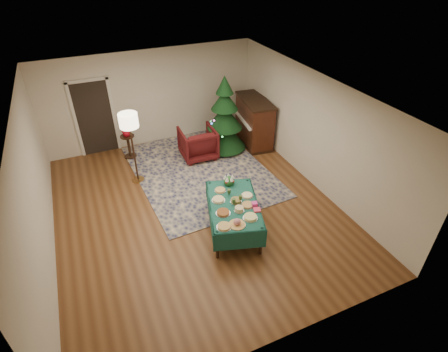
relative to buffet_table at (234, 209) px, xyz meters
name	(u,v)px	position (x,y,z in m)	size (l,w,h in m)	color
room_shell	(193,157)	(-0.49, 0.97, 0.81)	(7.00, 7.00, 7.00)	#593319
doorway	(95,116)	(-2.09, 4.45, 0.56)	(1.08, 0.04, 2.16)	black
rug	(200,170)	(0.15, 2.37, -0.53)	(3.20, 4.20, 0.02)	#121745
buffet_table	(234,209)	(0.00, 0.00, 0.00)	(1.46, 1.93, 0.67)	black
platter_0	(224,226)	(-0.46, -0.55, 0.15)	(0.29, 0.29, 0.04)	silver
platter_1	(237,223)	(-0.21, -0.60, 0.19)	(0.33, 0.33, 0.14)	silver
platter_2	(250,217)	(0.10, -0.53, 0.16)	(0.29, 0.29, 0.06)	silver
platter_3	(223,213)	(-0.32, -0.19, 0.15)	(0.29, 0.29, 0.05)	silver
platter_4	(239,209)	(0.00, -0.24, 0.18)	(0.20, 0.20, 0.09)	silver
platter_5	(248,205)	(0.23, -0.17, 0.15)	(0.27, 0.27, 0.04)	silver
platter_6	(218,200)	(-0.24, 0.22, 0.15)	(0.28, 0.28, 0.05)	silver
platter_7	(236,201)	(0.07, 0.04, 0.16)	(0.24, 0.24, 0.06)	silver
platter_8	(247,195)	(0.36, 0.12, 0.15)	(0.25, 0.25, 0.04)	silver
platter_9	(220,190)	(-0.08, 0.51, 0.15)	(0.25, 0.25, 0.04)	silver
goblet_0	(229,192)	(0.03, 0.29, 0.22)	(0.07, 0.07, 0.16)	#2D471E
goblet_1	(241,198)	(0.16, 0.01, 0.22)	(0.07, 0.07, 0.16)	#2D471E
goblet_2	(234,202)	(-0.02, -0.04, 0.22)	(0.07, 0.07, 0.16)	#2D471E
napkin_stack	(257,210)	(0.33, -0.38, 0.15)	(0.13, 0.13, 0.04)	#F54465
gift_box	(255,204)	(0.35, -0.23, 0.18)	(0.11, 0.11, 0.09)	#E03E99
centerpiece	(229,180)	(0.19, 0.64, 0.25)	(0.24, 0.24, 0.28)	#1E4C1E
armchair	(198,142)	(0.35, 3.06, -0.06)	(0.92, 0.86, 0.95)	#4B1011
floor_lamp	(129,125)	(-1.45, 2.60, 1.01)	(0.44, 0.44, 1.83)	#A57F3F
side_table	(129,147)	(-1.40, 3.82, -0.21)	(0.37, 0.37, 0.67)	black
potted_plant	(126,132)	(-1.40, 3.82, 0.26)	(0.25, 0.44, 0.25)	red
christmas_tree	(225,118)	(1.19, 3.14, 0.45)	(1.56, 1.56, 2.19)	black
piano	(254,122)	(2.16, 3.21, 0.12)	(0.92, 1.64, 1.35)	black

